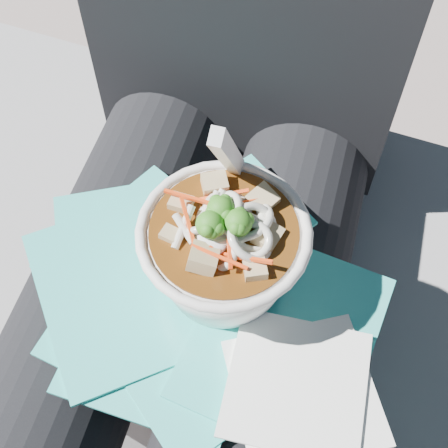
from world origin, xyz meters
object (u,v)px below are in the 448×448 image
(stone_ledge, at_px, (219,308))
(plastic_bag, at_px, (182,294))
(udon_bowl, at_px, (224,247))
(person_body, at_px, (203,231))
(lap, at_px, (178,317))

(stone_ledge, xyz_separation_m, plastic_bag, (0.01, -0.16, 0.38))
(stone_ledge, xyz_separation_m, udon_bowl, (0.05, -0.14, 0.44))
(stone_ledge, distance_m, udon_bowl, 0.46)
(plastic_bag, distance_m, udon_bowl, 0.07)
(stone_ledge, height_order, plastic_bag, plastic_bag)
(stone_ledge, relative_size, person_body, 1.01)
(person_body, height_order, udon_bowl, person_body)
(lap, bearing_deg, stone_ledge, 90.00)
(udon_bowl, bearing_deg, plastic_bag, -143.91)
(stone_ledge, bearing_deg, lap, -90.00)
(lap, relative_size, plastic_bag, 1.36)
(plastic_bag, bearing_deg, udon_bowl, 36.09)
(stone_ledge, height_order, udon_bowl, udon_bowl)
(person_body, xyz_separation_m, plastic_bag, (0.01, -0.10, 0.06))
(stone_ledge, relative_size, plastic_bag, 2.82)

